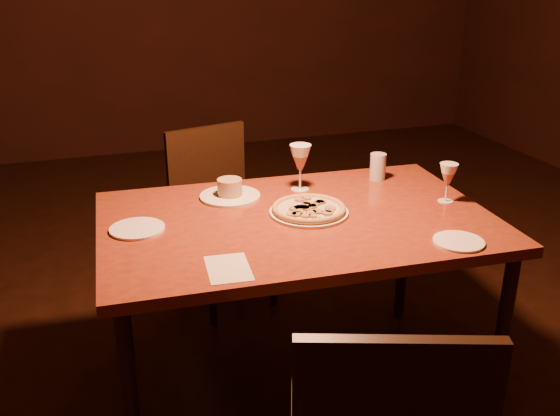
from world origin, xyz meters
name	(u,v)px	position (x,y,z in m)	size (l,w,h in m)	color
floor	(311,357)	(0.00, 0.00, 0.00)	(7.00, 7.00, 0.00)	black
dining_table	(297,234)	(-0.14, -0.18, 0.71)	(1.51, 1.01, 0.78)	brown
chair_far	(219,207)	(-0.25, 0.70, 0.50)	(0.52, 0.52, 0.89)	black
pizza_plate	(309,209)	(-0.09, -0.16, 0.80)	(0.30, 0.30, 0.03)	white
ramekin_saucer	(230,192)	(-0.33, 0.10, 0.81)	(0.25, 0.25, 0.08)	white
wine_glass_far	(300,168)	(-0.03, 0.10, 0.88)	(0.09, 0.09, 0.20)	#A85C46
wine_glass_right	(447,183)	(0.48, -0.21, 0.86)	(0.07, 0.07, 0.16)	#A85C46
water_tumbler	(378,167)	(0.34, 0.12, 0.84)	(0.07, 0.07, 0.12)	#B6BFC7
side_plate_left	(137,229)	(-0.72, -0.11, 0.79)	(0.20, 0.20, 0.01)	white
side_plate_near	(459,242)	(0.31, -0.56, 0.79)	(0.17, 0.17, 0.01)	white
menu_card	(228,268)	(-0.49, -0.50, 0.78)	(0.13, 0.20, 0.00)	beige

